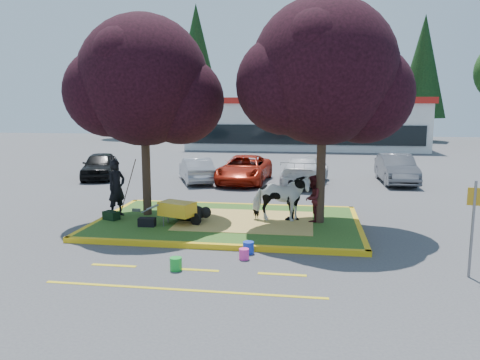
# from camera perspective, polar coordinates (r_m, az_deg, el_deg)

# --- Properties ---
(ground) EXTENTS (90.00, 90.00, 0.00)m
(ground) POSITION_cam_1_polar(r_m,az_deg,el_deg) (15.00, -1.54, -5.46)
(ground) COLOR #424244
(ground) RESTS_ON ground
(median_island) EXTENTS (8.00, 5.00, 0.15)m
(median_island) POSITION_cam_1_polar(r_m,az_deg,el_deg) (14.99, -1.54, -5.19)
(median_island) COLOR #2A541A
(median_island) RESTS_ON ground
(curb_near) EXTENTS (8.30, 0.16, 0.15)m
(curb_near) POSITION_cam_1_polar(r_m,az_deg,el_deg) (12.55, -3.63, -8.06)
(curb_near) COLOR yellow
(curb_near) RESTS_ON ground
(curb_far) EXTENTS (8.30, 0.16, 0.15)m
(curb_far) POSITION_cam_1_polar(r_m,az_deg,el_deg) (17.46, -0.05, -3.12)
(curb_far) COLOR yellow
(curb_far) RESTS_ON ground
(curb_left) EXTENTS (0.16, 5.30, 0.15)m
(curb_left) POSITION_cam_1_polar(r_m,az_deg,el_deg) (16.19, -15.95, -4.46)
(curb_left) COLOR yellow
(curb_left) RESTS_ON ground
(curb_right) EXTENTS (0.16, 5.30, 0.15)m
(curb_right) POSITION_cam_1_polar(r_m,az_deg,el_deg) (14.84, 14.24, -5.61)
(curb_right) COLOR yellow
(curb_right) RESTS_ON ground
(straw_bedding) EXTENTS (4.20, 3.00, 0.01)m
(straw_bedding) POSITION_cam_1_polar(r_m,az_deg,el_deg) (14.88, 0.75, -4.98)
(straw_bedding) COLOR #D7B858
(straw_bedding) RESTS_ON median_island
(tree_purple_left) EXTENTS (5.06, 4.20, 6.51)m
(tree_purple_left) POSITION_cam_1_polar(r_m,az_deg,el_deg) (15.63, -11.63, 11.07)
(tree_purple_left) COLOR black
(tree_purple_left) RESTS_ON median_island
(tree_purple_right) EXTENTS (5.30, 4.40, 6.82)m
(tree_purple_right) POSITION_cam_1_polar(r_m,az_deg,el_deg) (14.50, 10.22, 12.08)
(tree_purple_right) COLOR black
(tree_purple_right) RESTS_ON median_island
(fire_lane_stripe_a) EXTENTS (1.10, 0.12, 0.01)m
(fire_lane_stripe_a) POSITION_cam_1_polar(r_m,az_deg,el_deg) (11.70, -15.12, -10.02)
(fire_lane_stripe_a) COLOR yellow
(fire_lane_stripe_a) RESTS_ON ground
(fire_lane_stripe_b) EXTENTS (1.10, 0.12, 0.01)m
(fire_lane_stripe_b) POSITION_cam_1_polar(r_m,az_deg,el_deg) (11.08, -5.42, -10.85)
(fire_lane_stripe_b) COLOR yellow
(fire_lane_stripe_b) RESTS_ON ground
(fire_lane_stripe_c) EXTENTS (1.10, 0.12, 0.01)m
(fire_lane_stripe_c) POSITION_cam_1_polar(r_m,az_deg,el_deg) (10.79, 5.15, -11.39)
(fire_lane_stripe_c) COLOR yellow
(fire_lane_stripe_c) RESTS_ON ground
(fire_lane_long) EXTENTS (6.00, 0.10, 0.01)m
(fire_lane_long) POSITION_cam_1_polar(r_m,az_deg,el_deg) (10.00, -7.12, -13.14)
(fire_lane_long) COLOR yellow
(fire_lane_long) RESTS_ON ground
(retail_building) EXTENTS (20.40, 8.40, 4.40)m
(retail_building) POSITION_cam_1_polar(r_m,az_deg,el_deg) (42.31, 7.88, 6.97)
(retail_building) COLOR silver
(retail_building) RESTS_ON ground
(treeline) EXTENTS (46.58, 7.80, 14.63)m
(treeline) POSITION_cam_1_polar(r_m,az_deg,el_deg) (52.07, 7.30, 13.41)
(treeline) COLOR black
(treeline) RESTS_ON ground
(cow) EXTENTS (1.79, 0.83, 1.51)m
(cow) POSITION_cam_1_polar(r_m,az_deg,el_deg) (14.68, 4.95, -2.20)
(cow) COLOR white
(cow) RESTS_ON median_island
(calf) EXTENTS (1.35, 0.99, 0.52)m
(calf) POSITION_cam_1_polar(r_m,az_deg,el_deg) (14.94, -6.37, -3.96)
(calf) COLOR black
(calf) RESTS_ON median_island
(handler) EXTENTS (0.69, 0.81, 1.86)m
(handler) POSITION_cam_1_polar(r_m,az_deg,el_deg) (15.86, -14.81, -0.97)
(handler) COLOR black
(handler) RESTS_ON median_island
(visitor_a) EXTENTS (0.78, 0.87, 1.47)m
(visitor_a) POSITION_cam_1_polar(r_m,az_deg,el_deg) (14.82, 8.88, -2.25)
(visitor_a) COLOR #431316
(visitor_a) RESTS_ON median_island
(visitor_b) EXTENTS (0.51, 0.82, 1.30)m
(visitor_b) POSITION_cam_1_polar(r_m,az_deg,el_deg) (14.91, 6.25, -2.45)
(visitor_b) COLOR black
(visitor_b) RESTS_ON median_island
(wheelbarrow) EXTENTS (1.87, 0.95, 0.71)m
(wheelbarrow) POSITION_cam_1_polar(r_m,az_deg,el_deg) (14.41, -7.63, -3.54)
(wheelbarrow) COLOR black
(wheelbarrow) RESTS_ON median_island
(gear_bag_dark) EXTENTS (0.52, 0.29, 0.26)m
(gear_bag_dark) POSITION_cam_1_polar(r_m,az_deg,el_deg) (14.47, -11.27, -5.05)
(gear_bag_dark) COLOR black
(gear_bag_dark) RESTS_ON median_island
(gear_bag_green) EXTENTS (0.58, 0.48, 0.27)m
(gear_bag_green) POSITION_cam_1_polar(r_m,az_deg,el_deg) (15.57, -15.43, -4.19)
(gear_bag_green) COLOR black
(gear_bag_green) RESTS_ON median_island
(sign_post) EXTENTS (0.30, 0.10, 2.17)m
(sign_post) POSITION_cam_1_polar(r_m,az_deg,el_deg) (11.41, 26.54, -4.32)
(sign_post) COLOR slate
(sign_post) RESTS_ON ground
(bucket_green) EXTENTS (0.33, 0.33, 0.30)m
(bucket_green) POSITION_cam_1_polar(r_m,az_deg,el_deg) (11.07, -7.82, -10.10)
(bucket_green) COLOR green
(bucket_green) RESTS_ON ground
(bucket_pink) EXTENTS (0.27, 0.27, 0.27)m
(bucket_pink) POSITION_cam_1_polar(r_m,az_deg,el_deg) (11.71, 0.49, -9.01)
(bucket_pink) COLOR #FA37A0
(bucket_pink) RESTS_ON ground
(bucket_blue) EXTENTS (0.30, 0.30, 0.31)m
(bucket_blue) POSITION_cam_1_polar(r_m,az_deg,el_deg) (12.15, 1.03, -8.24)
(bucket_blue) COLOR blue
(bucket_blue) RESTS_ON ground
(car_black) EXTENTS (2.63, 4.24, 1.35)m
(car_black) POSITION_cam_1_polar(r_m,az_deg,el_deg) (25.40, -16.68, 1.72)
(car_black) COLOR black
(car_black) RESTS_ON ground
(car_silver) EXTENTS (2.63, 3.93, 1.22)m
(car_silver) POSITION_cam_1_polar(r_m,az_deg,el_deg) (23.24, -5.39, 1.25)
(car_silver) COLOR #94969C
(car_silver) RESTS_ON ground
(car_red) EXTENTS (2.48, 4.89, 1.32)m
(car_red) POSITION_cam_1_polar(r_m,az_deg,el_deg) (22.99, 0.54, 1.33)
(car_red) COLOR #A9200E
(car_red) RESTS_ON ground
(car_white) EXTENTS (2.46, 4.93, 1.37)m
(car_white) POSITION_cam_1_polar(r_m,az_deg,el_deg) (22.71, 7.97, 1.21)
(car_white) COLOR silver
(car_white) RESTS_ON ground
(car_grey) EXTENTS (1.59, 4.27, 1.40)m
(car_grey) POSITION_cam_1_polar(r_m,az_deg,el_deg) (24.07, 18.52, 1.30)
(car_grey) COLOR #515258
(car_grey) RESTS_ON ground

